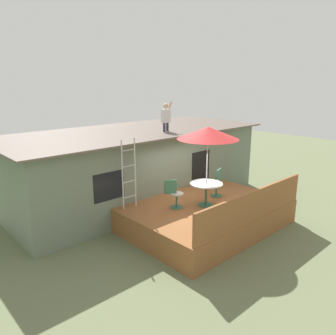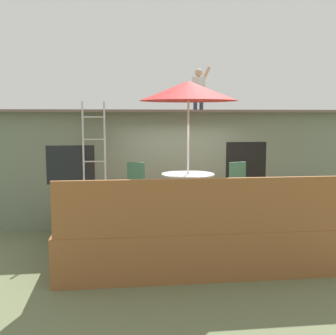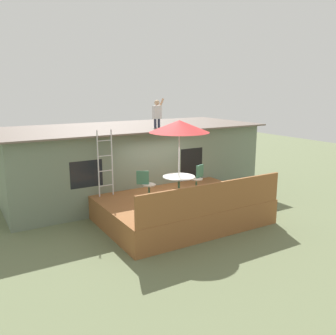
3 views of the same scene
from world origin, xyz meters
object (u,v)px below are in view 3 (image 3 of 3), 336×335
object	(u,v)px
person_figure	(157,112)
step_ladder	(105,163)
patio_umbrella	(179,126)
patio_chair_right	(198,179)
patio_table	(179,181)
patio_chair_left	(147,185)

from	to	relation	value
person_figure	step_ladder	bearing A→B (deg)	-155.82
patio_umbrella	patio_chair_right	size ratio (longest dim) A/B	2.76
step_ladder	patio_chair_right	bearing A→B (deg)	-21.97
step_ladder	patio_chair_right	size ratio (longest dim) A/B	2.39
patio_umbrella	person_figure	bearing A→B (deg)	74.91
person_figure	patio_chair_right	bearing A→B (deg)	-83.43
person_figure	patio_chair_right	distance (m)	3.20
patio_umbrella	step_ladder	bearing A→B (deg)	141.08
patio_umbrella	patio_table	bearing A→B (deg)	-116.57
person_figure	patio_table	bearing A→B (deg)	-105.09
patio_table	patio_chair_left	xyz separation A→B (m)	(-0.89, 0.54, -0.13)
person_figure	patio_chair_left	size ratio (longest dim) A/B	1.21
patio_table	person_figure	distance (m)	3.46
patio_chair_left	patio_chair_right	world-z (taller)	same
patio_chair_right	patio_umbrella	bearing A→B (deg)	-0.00
patio_chair_left	patio_table	bearing A→B (deg)	0.00
person_figure	patio_chair_right	xyz separation A→B (m)	(0.27, -2.34, -2.17)
patio_chair_left	patio_chair_right	xyz separation A→B (m)	(1.88, -0.18, 0.00)
patio_table	patio_chair_left	bearing A→B (deg)	148.74
patio_chair_left	patio_chair_right	distance (m)	1.89
patio_table	patio_chair_right	world-z (taller)	patio_chair_right
patio_table	patio_chair_left	world-z (taller)	patio_chair_left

